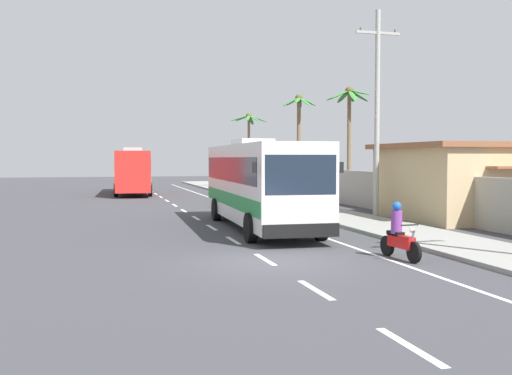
{
  "coord_description": "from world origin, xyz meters",
  "views": [
    {
      "loc": [
        -4.64,
        -15.86,
        2.91
      ],
      "look_at": [
        1.72,
        7.77,
        1.7
      ],
      "focal_mm": 41.62,
      "sensor_mm": 36.0,
      "label": 1
    }
  ],
  "objects_px": {
    "palm_second": "(299,126)",
    "coach_bus_foreground": "(259,182)",
    "motorcycle_beside_bus": "(263,198)",
    "utility_pole_mid": "(377,110)",
    "pedestrian_midwalk": "(323,192)",
    "coach_bus_far_lane": "(133,170)",
    "palm_third": "(249,131)",
    "palm_nearest": "(349,115)",
    "motorcycle_trailing": "(399,236)"
  },
  "relations": [
    {
      "from": "pedestrian_midwalk",
      "to": "coach_bus_foreground",
      "type": "bearing_deg",
      "value": -70.59
    },
    {
      "from": "pedestrian_midwalk",
      "to": "utility_pole_mid",
      "type": "relative_size",
      "value": 0.16
    },
    {
      "from": "palm_second",
      "to": "coach_bus_foreground",
      "type": "bearing_deg",
      "value": -113.68
    },
    {
      "from": "motorcycle_beside_bus",
      "to": "palm_third",
      "type": "distance_m",
      "value": 24.41
    },
    {
      "from": "pedestrian_midwalk",
      "to": "palm_third",
      "type": "distance_m",
      "value": 24.16
    },
    {
      "from": "pedestrian_midwalk",
      "to": "palm_third",
      "type": "height_order",
      "value": "palm_third"
    },
    {
      "from": "coach_bus_far_lane",
      "to": "motorcycle_beside_bus",
      "type": "height_order",
      "value": "coach_bus_far_lane"
    },
    {
      "from": "coach_bus_far_lane",
      "to": "palm_second",
      "type": "bearing_deg",
      "value": -29.06
    },
    {
      "from": "coach_bus_foreground",
      "to": "motorcycle_beside_bus",
      "type": "xyz_separation_m",
      "value": [
        2.4,
        8.07,
        -1.27
      ]
    },
    {
      "from": "coach_bus_foreground",
      "to": "motorcycle_trailing",
      "type": "height_order",
      "value": "coach_bus_foreground"
    },
    {
      "from": "motorcycle_beside_bus",
      "to": "coach_bus_foreground",
      "type": "bearing_deg",
      "value": -106.57
    },
    {
      "from": "coach_bus_far_lane",
      "to": "motorcycle_beside_bus",
      "type": "bearing_deg",
      "value": -70.89
    },
    {
      "from": "motorcycle_trailing",
      "to": "coach_bus_far_lane",
      "type": "bearing_deg",
      "value": 99.3
    },
    {
      "from": "coach_bus_far_lane",
      "to": "palm_second",
      "type": "relative_size",
      "value": 1.56
    },
    {
      "from": "coach_bus_far_lane",
      "to": "utility_pole_mid",
      "type": "height_order",
      "value": "utility_pole_mid"
    },
    {
      "from": "utility_pole_mid",
      "to": "motorcycle_trailing",
      "type": "bearing_deg",
      "value": -113.36
    },
    {
      "from": "coach_bus_foreground",
      "to": "utility_pole_mid",
      "type": "relative_size",
      "value": 1.17
    },
    {
      "from": "utility_pole_mid",
      "to": "palm_second",
      "type": "xyz_separation_m",
      "value": [
        1.74,
        16.44,
        0.14
      ]
    },
    {
      "from": "palm_nearest",
      "to": "palm_second",
      "type": "xyz_separation_m",
      "value": [
        -0.91,
        7.19,
        -0.33
      ]
    },
    {
      "from": "utility_pole_mid",
      "to": "palm_nearest",
      "type": "distance_m",
      "value": 9.63
    },
    {
      "from": "motorcycle_trailing",
      "to": "palm_third",
      "type": "distance_m",
      "value": 40.43
    },
    {
      "from": "motorcycle_beside_bus",
      "to": "utility_pole_mid",
      "type": "distance_m",
      "value": 8.33
    },
    {
      "from": "pedestrian_midwalk",
      "to": "palm_second",
      "type": "relative_size",
      "value": 0.21
    },
    {
      "from": "palm_second",
      "to": "coach_bus_far_lane",
      "type": "bearing_deg",
      "value": 150.94
    },
    {
      "from": "motorcycle_trailing",
      "to": "pedestrian_midwalk",
      "type": "bearing_deg",
      "value": 76.16
    },
    {
      "from": "pedestrian_midwalk",
      "to": "utility_pole_mid",
      "type": "distance_m",
      "value": 6.81
    },
    {
      "from": "motorcycle_trailing",
      "to": "pedestrian_midwalk",
      "type": "distance_m",
      "value": 16.54
    },
    {
      "from": "motorcycle_beside_bus",
      "to": "palm_nearest",
      "type": "bearing_deg",
      "value": 28.11
    },
    {
      "from": "palm_nearest",
      "to": "coach_bus_far_lane",
      "type": "bearing_deg",
      "value": 132.89
    },
    {
      "from": "coach_bus_far_lane",
      "to": "palm_second",
      "type": "distance_m",
      "value": 14.06
    },
    {
      "from": "coach_bus_foreground",
      "to": "palm_second",
      "type": "relative_size",
      "value": 1.52
    },
    {
      "from": "coach_bus_foreground",
      "to": "palm_third",
      "type": "relative_size",
      "value": 1.62
    },
    {
      "from": "coach_bus_foreground",
      "to": "utility_pole_mid",
      "type": "xyz_separation_m",
      "value": [
        6.54,
        2.45,
        3.27
      ]
    },
    {
      "from": "motorcycle_beside_bus",
      "to": "pedestrian_midwalk",
      "type": "height_order",
      "value": "pedestrian_midwalk"
    },
    {
      "from": "palm_nearest",
      "to": "palm_third",
      "type": "distance_m",
      "value": 19.8
    },
    {
      "from": "utility_pole_mid",
      "to": "palm_nearest",
      "type": "relative_size",
      "value": 1.33
    },
    {
      "from": "motorcycle_trailing",
      "to": "pedestrian_midwalk",
      "type": "xyz_separation_m",
      "value": [
        3.96,
        16.06,
        0.33
      ]
    },
    {
      "from": "coach_bus_far_lane",
      "to": "palm_third",
      "type": "bearing_deg",
      "value": 27.77
    },
    {
      "from": "palm_third",
      "to": "palm_second",
      "type": "bearing_deg",
      "value": -86.89
    },
    {
      "from": "palm_nearest",
      "to": "palm_second",
      "type": "relative_size",
      "value": 0.97
    },
    {
      "from": "motorcycle_beside_bus",
      "to": "palm_third",
      "type": "bearing_deg",
      "value": 77.45
    },
    {
      "from": "coach_bus_far_lane",
      "to": "palm_second",
      "type": "xyz_separation_m",
      "value": [
        11.92,
        -6.63,
        3.4
      ]
    },
    {
      "from": "coach_bus_far_lane",
      "to": "motorcycle_trailing",
      "type": "relative_size",
      "value": 6.15
    },
    {
      "from": "coach_bus_far_lane",
      "to": "pedestrian_midwalk",
      "type": "height_order",
      "value": "coach_bus_far_lane"
    },
    {
      "from": "palm_nearest",
      "to": "palm_second",
      "type": "bearing_deg",
      "value": 97.2
    },
    {
      "from": "motorcycle_trailing",
      "to": "utility_pole_mid",
      "type": "height_order",
      "value": "utility_pole_mid"
    },
    {
      "from": "coach_bus_foreground",
      "to": "coach_bus_far_lane",
      "type": "relative_size",
      "value": 0.97
    },
    {
      "from": "palm_nearest",
      "to": "palm_third",
      "type": "relative_size",
      "value": 1.04
    },
    {
      "from": "coach_bus_foreground",
      "to": "motorcycle_trailing",
      "type": "xyz_separation_m",
      "value": [
        1.9,
        -8.3,
        -1.27
      ]
    },
    {
      "from": "coach_bus_foreground",
      "to": "motorcycle_beside_bus",
      "type": "bearing_deg",
      "value": 73.43
    }
  ]
}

